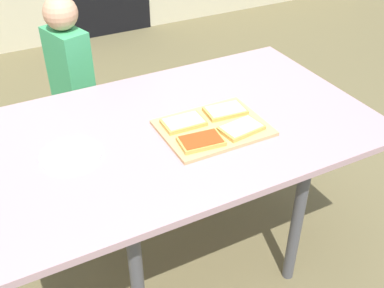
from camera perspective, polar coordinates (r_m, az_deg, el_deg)
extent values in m
plane|color=brown|center=(2.34, -1.09, -12.89)|extent=(16.00, 16.00, 0.00)
cube|color=#B28E94|center=(1.87, -1.33, 2.00)|extent=(1.55, 0.96, 0.03)
cylinder|color=#4C4C51|center=(1.76, -6.71, -16.94)|extent=(0.05, 0.05, 0.70)
cylinder|color=#4C4C51|center=(2.02, 12.82, -9.17)|extent=(0.05, 0.05, 0.70)
cylinder|color=#4C4C51|center=(2.27, -13.54, -3.67)|extent=(0.05, 0.05, 0.70)
cylinder|color=#4C4C51|center=(2.47, 2.57, 1.08)|extent=(0.05, 0.05, 0.70)
cube|color=tan|center=(1.83, 2.61, 2.01)|extent=(0.41, 0.31, 0.01)
cube|color=gold|center=(1.83, -1.12, 2.63)|extent=(0.17, 0.11, 0.02)
cube|color=beige|center=(1.82, -1.13, 2.89)|extent=(0.15, 0.10, 0.00)
cube|color=gold|center=(1.72, 1.14, 0.34)|extent=(0.17, 0.12, 0.02)
cube|color=#A64115|center=(1.72, 1.14, 0.61)|extent=(0.16, 0.11, 0.00)
cube|color=gold|center=(1.91, 4.11, 4.09)|extent=(0.17, 0.12, 0.02)
cube|color=beige|center=(1.90, 4.12, 4.34)|extent=(0.16, 0.11, 0.00)
cube|color=gold|center=(1.80, 6.09, 1.93)|extent=(0.18, 0.13, 0.02)
cube|color=beige|center=(1.80, 6.11, 2.19)|extent=(0.16, 0.11, 0.00)
cylinder|color=white|center=(1.74, -14.73, -1.25)|extent=(0.22, 0.22, 0.01)
cylinder|color=#3E2766|center=(2.76, -14.27, 1.31)|extent=(0.09, 0.09, 0.50)
cylinder|color=#3E2766|center=(2.66, -12.67, 0.11)|extent=(0.09, 0.09, 0.50)
cube|color=#3FA566|center=(2.49, -14.88, 9.23)|extent=(0.20, 0.27, 0.39)
sphere|color=tan|center=(2.39, -15.92, 15.29)|extent=(0.17, 0.17, 0.17)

